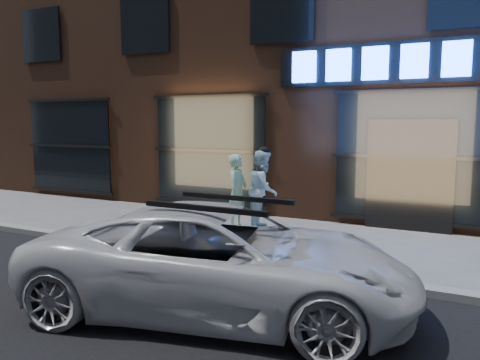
# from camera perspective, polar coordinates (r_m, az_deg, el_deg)

# --- Properties ---
(ground) EXTENTS (90.00, 90.00, 0.00)m
(ground) POSITION_cam_1_polar(r_m,az_deg,el_deg) (7.14, 15.70, -12.40)
(ground) COLOR slate
(ground) RESTS_ON ground
(curb) EXTENTS (60.00, 0.25, 0.12)m
(curb) POSITION_cam_1_polar(r_m,az_deg,el_deg) (7.12, 15.71, -11.95)
(curb) COLOR gray
(curb) RESTS_ON ground
(storefront_building) EXTENTS (30.20, 8.28, 10.30)m
(storefront_building) POSITION_cam_1_polar(r_m,az_deg,el_deg) (14.93, 22.59, 17.42)
(storefront_building) COLOR #54301E
(storefront_building) RESTS_ON ground
(man_bowtie) EXTENTS (0.40, 0.61, 1.65)m
(man_bowtie) POSITION_cam_1_polar(r_m,az_deg,el_deg) (10.25, -0.31, -1.44)
(man_bowtie) COLOR #A7DCAF
(man_bowtie) RESTS_ON ground
(man_cap) EXTENTS (0.85, 0.98, 1.73)m
(man_cap) POSITION_cam_1_polar(r_m,az_deg,el_deg) (10.35, 2.83, -1.12)
(man_cap) COLOR white
(man_cap) RESTS_ON ground
(white_suv) EXTENTS (5.13, 3.20, 1.32)m
(white_suv) POSITION_cam_1_polar(r_m,az_deg,el_deg) (5.86, -2.32, -9.67)
(white_suv) COLOR silver
(white_suv) RESTS_ON ground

